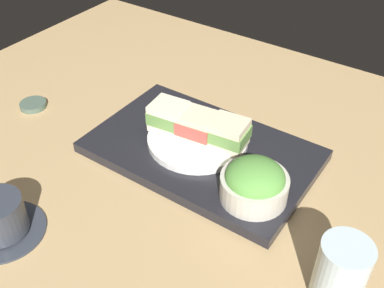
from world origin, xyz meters
The scene contains 10 objects.
ground_plane centered at (0.00, 0.00, -1.50)cm, with size 140.00×100.00×3.00cm, color tan.
serving_tray centered at (1.42, -0.27, 1.04)cm, with size 42.43×26.48×2.09cm, color black.
sandwich_plate centered at (2.96, -0.86, 2.76)cm, with size 19.48×19.48×1.34cm, color silver.
sandwich_near centered at (-3.27, -1.74, 6.14)cm, with size 7.63×6.66×5.42cm.
sandwich_middle centered at (2.96, -0.86, 6.02)cm, with size 7.55×7.06×5.17cm.
sandwich_far centered at (9.20, 0.02, 6.18)cm, with size 7.46×6.62×5.50cm.
salad_bowl centered at (-13.07, 6.25, 5.34)cm, with size 11.45×11.45×7.12cm.
coffee_cup centered at (17.15, 34.10, 3.15)cm, with size 13.40×13.25×6.93cm.
drinking_glass centered at (-31.07, 15.09, 5.29)cm, with size 7.11×7.11×10.59cm, color silver.
small_sauce_dish centered at (41.44, 7.35, 0.59)cm, with size 5.78×5.78×1.19cm, color #4C6051.
Camera 1 is at (-35.68, 57.39, 57.81)cm, focal length 43.04 mm.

